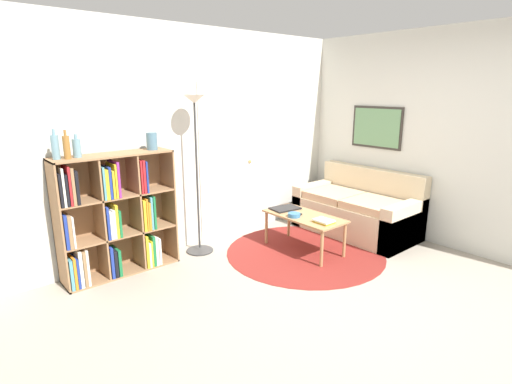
% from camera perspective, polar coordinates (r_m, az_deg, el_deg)
% --- Properties ---
extents(ground_plane, '(14.00, 14.00, 0.00)m').
position_cam_1_polar(ground_plane, '(3.80, 14.95, -15.88)').
color(ground_plane, gray).
extents(wall_back, '(7.03, 0.11, 2.60)m').
position_cam_1_polar(wall_back, '(5.01, -6.45, 7.48)').
color(wall_back, silver).
rests_on(wall_back, ground_plane).
extents(wall_right, '(0.08, 5.31, 2.60)m').
position_cam_1_polar(wall_right, '(5.67, 18.12, 7.82)').
color(wall_right, silver).
rests_on(wall_right, ground_plane).
extents(rug, '(1.86, 1.86, 0.01)m').
position_cam_1_polar(rug, '(4.85, 6.99, -8.53)').
color(rug, maroon).
rests_on(rug, ground_plane).
extents(bookshelf, '(1.18, 0.34, 1.27)m').
position_cam_1_polar(bookshelf, '(4.35, -19.81, -3.53)').
color(bookshelf, '#936B47').
rests_on(bookshelf, ground_plane).
extents(floor_lamp, '(0.32, 0.32, 1.84)m').
position_cam_1_polar(floor_lamp, '(4.55, -8.64, 8.04)').
color(floor_lamp, '#333333').
rests_on(floor_lamp, ground_plane).
extents(couch, '(0.84, 1.57, 0.84)m').
position_cam_1_polar(couch, '(5.58, 14.44, -2.66)').
color(couch, '#CCB793').
rests_on(couch, ground_plane).
extents(coffee_table, '(0.48, 0.98, 0.44)m').
position_cam_1_polar(coffee_table, '(4.79, 6.90, -3.87)').
color(coffee_table, '#AD7F51').
rests_on(coffee_table, ground_plane).
extents(laptop, '(0.38, 0.28, 0.02)m').
position_cam_1_polar(laptop, '(4.98, 4.18, -2.34)').
color(laptop, black).
rests_on(laptop, coffee_table).
extents(bowl, '(0.15, 0.15, 0.05)m').
position_cam_1_polar(bowl, '(4.69, 5.47, -3.29)').
color(bowl, teal).
rests_on(bowl, coffee_table).
extents(book_stack_on_table, '(0.17, 0.21, 0.04)m').
position_cam_1_polar(book_stack_on_table, '(4.53, 9.66, -4.11)').
color(book_stack_on_table, gold).
rests_on(book_stack_on_table, coffee_table).
extents(remote, '(0.09, 0.16, 0.02)m').
position_cam_1_polar(remote, '(4.79, 5.66, -3.08)').
color(remote, black).
rests_on(remote, coffee_table).
extents(bottle_left, '(0.07, 0.07, 0.28)m').
position_cam_1_polar(bottle_left, '(4.07, -26.75, 5.78)').
color(bottle_left, '#6B93A3').
rests_on(bottle_left, bookshelf).
extents(bottle_middle, '(0.06, 0.06, 0.27)m').
position_cam_1_polar(bottle_middle, '(4.05, -25.44, 5.83)').
color(bottle_middle, olive).
rests_on(bottle_middle, bookshelf).
extents(bottle_right, '(0.08, 0.08, 0.22)m').
position_cam_1_polar(bottle_right, '(4.11, -24.23, 5.78)').
color(bottle_right, '#6B93A3').
rests_on(bottle_right, bookshelf).
extents(vase_on_shelf, '(0.11, 0.11, 0.18)m').
position_cam_1_polar(vase_on_shelf, '(4.38, -14.66, 7.04)').
color(vase_on_shelf, slate).
rests_on(vase_on_shelf, bookshelf).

